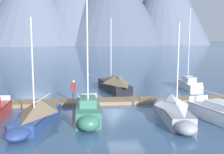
% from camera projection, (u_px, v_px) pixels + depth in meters
% --- Properties ---
extents(ground_plane, '(700.00, 700.00, 0.00)m').
position_uv_depth(ground_plane, '(125.00, 115.00, 21.07)').
color(ground_plane, '#38567A').
extents(mountain_central_massif, '(76.58, 76.58, 55.41)m').
position_uv_depth(mountain_central_massif, '(30.00, 3.00, 198.61)').
color(mountain_central_massif, slate).
rests_on(mountain_central_massif, ground).
extents(dock, '(20.44, 3.04, 0.30)m').
position_uv_depth(dock, '(116.00, 101.00, 24.96)').
color(dock, '#846B4C').
rests_on(dock, ground).
extents(sailboat_second_berth, '(3.29, 6.96, 6.90)m').
position_uv_depth(sailboat_second_berth, '(37.00, 113.00, 18.76)').
color(sailboat_second_berth, navy).
rests_on(sailboat_second_berth, ground).
extents(sailboat_mid_dock_port, '(1.90, 5.55, 8.32)m').
position_uv_depth(sailboat_mid_dock_port, '(88.00, 112.00, 19.38)').
color(sailboat_mid_dock_port, '#336B56').
rests_on(sailboat_mid_dock_port, ground).
extents(sailboat_mid_dock_starboard, '(2.85, 7.37, 7.72)m').
position_uv_depth(sailboat_mid_dock_starboard, '(114.00, 83.00, 30.60)').
color(sailboat_mid_dock_starboard, black).
rests_on(sailboat_mid_dock_starboard, ground).
extents(sailboat_far_berth, '(2.52, 7.48, 6.60)m').
position_uv_depth(sailboat_far_berth, '(173.00, 108.00, 19.90)').
color(sailboat_far_berth, '#93939E').
rests_on(sailboat_far_berth, ground).
extents(sailboat_end_of_dock, '(1.88, 6.18, 8.78)m').
position_uv_depth(sailboat_end_of_dock, '(188.00, 83.00, 32.14)').
color(sailboat_end_of_dock, silver).
rests_on(sailboat_end_of_dock, ground).
extents(person_on_dock, '(0.38, 0.53, 1.69)m').
position_uv_depth(person_on_dock, '(74.00, 89.00, 24.80)').
color(person_on_dock, '#384256').
rests_on(person_on_dock, dock).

